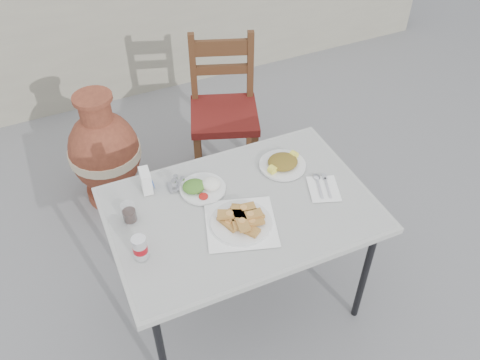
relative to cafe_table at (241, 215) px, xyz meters
name	(u,v)px	position (x,y,z in m)	size (l,w,h in m)	color
ground	(242,316)	(-0.04, -0.10, -0.70)	(80.00, 80.00, 0.00)	slate
cafe_table	(241,215)	(0.00, 0.00, 0.00)	(1.24, 0.85, 0.75)	black
pide_plate	(241,219)	(-0.05, -0.10, 0.08)	(0.39, 0.39, 0.06)	white
salad_rice_plate	(202,187)	(-0.12, 0.18, 0.07)	(0.22, 0.22, 0.06)	white
salad_chopped_plate	(283,163)	(0.31, 0.18, 0.07)	(0.24, 0.24, 0.05)	white
soda_can	(140,248)	(-0.51, -0.09, 0.11)	(0.06, 0.06, 0.11)	white
cola_glass	(129,213)	(-0.49, 0.14, 0.09)	(0.07, 0.07, 0.09)	white
napkin_holder	(146,181)	(-0.36, 0.30, 0.11)	(0.07, 0.10, 0.11)	white
condiment_caddy	(177,184)	(-0.22, 0.25, 0.07)	(0.09, 0.08, 0.06)	#B7B6BE
cutlery_napkin	(323,186)	(0.42, -0.04, 0.06)	(0.20, 0.22, 0.01)	white
chair	(224,109)	(0.37, 1.07, -0.18)	(0.56, 0.56, 0.99)	#3C2510
terracotta_urn	(105,153)	(-0.43, 1.14, -0.32)	(0.46, 0.46, 0.80)	brown
back_wall	(110,26)	(-0.04, 2.40, -0.10)	(6.00, 0.25, 1.20)	#9A9681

